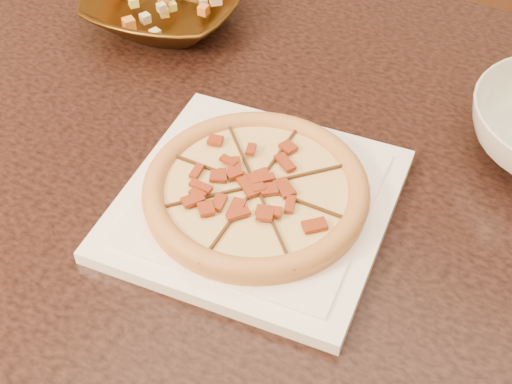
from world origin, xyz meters
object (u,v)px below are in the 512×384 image
plate (256,203)px  bronze_bowl (166,7)px  dining_table (249,177)px  pizza (256,190)px

plate → bronze_bowl: bearing=139.9°
dining_table → plate: plate is taller
pizza → bronze_bowl: (-0.33, 0.28, -0.00)m
bronze_bowl → plate: bearing=-40.1°
pizza → bronze_bowl: size_ratio=1.11×
plate → bronze_bowl: (-0.33, 0.28, 0.02)m
pizza → bronze_bowl: bearing=139.9°
dining_table → bronze_bowl: bearing=147.8°
dining_table → pizza: 0.20m
dining_table → plate: size_ratio=4.15×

